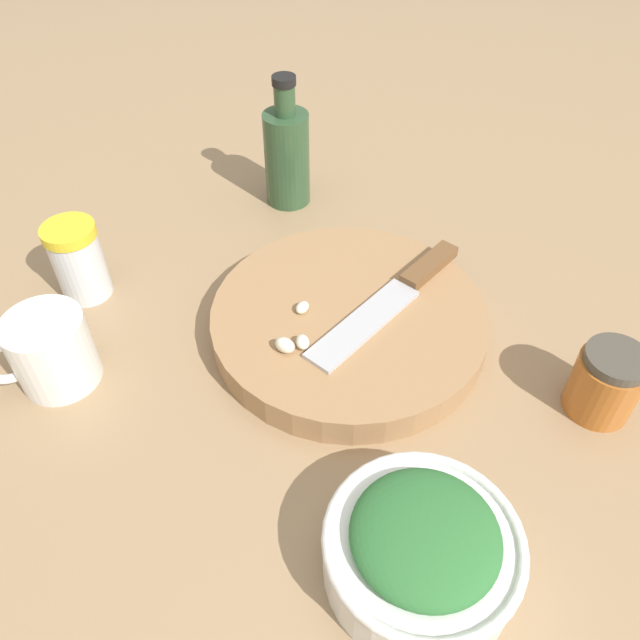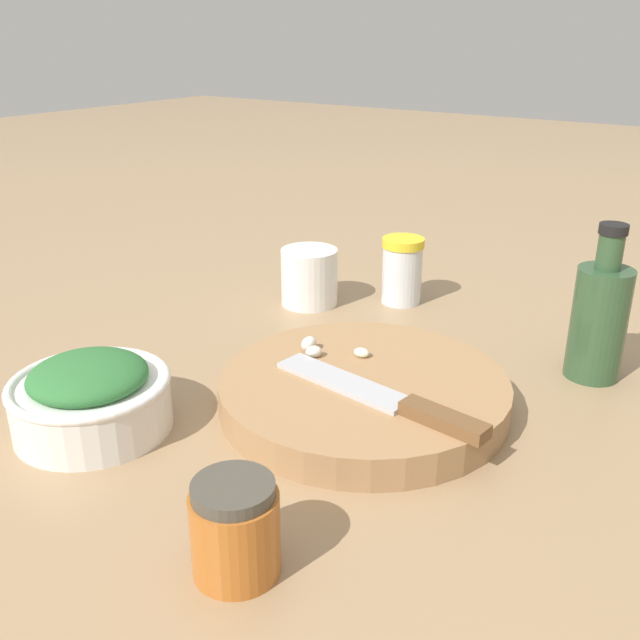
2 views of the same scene
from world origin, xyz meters
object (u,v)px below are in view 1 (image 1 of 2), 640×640
herb_bowl (422,549)px  spice_jar (78,261)px  oil_bottle (287,155)px  chef_knife (397,294)px  coffee_mug (50,351)px  garlic_cloves (294,336)px  cutting_board (349,322)px  honey_jar (606,382)px

herb_bowl → spice_jar: bearing=-9.5°
oil_bottle → chef_knife: bearing=152.0°
chef_knife → coffee_mug: size_ratio=2.35×
garlic_cloves → coffee_mug: coffee_mug is taller
herb_bowl → spice_jar: spice_jar is taller
coffee_mug → garlic_cloves: bearing=-141.1°
chef_knife → spice_jar: spice_jar is taller
coffee_mug → oil_bottle: (-0.00, -0.39, 0.03)m
chef_knife → coffee_mug: coffee_mug is taller
cutting_board → honey_jar: honey_jar is taller
chef_knife → garlic_cloves: size_ratio=3.24×
garlic_cloves → herb_bowl: bearing=149.0°
garlic_cloves → coffee_mug: size_ratio=0.73×
coffee_mug → chef_knife: bearing=-132.3°
cutting_board → herb_bowl: 0.27m
chef_knife → honey_jar: (-0.22, -0.00, -0.00)m
coffee_mug → honey_jar: size_ratio=1.37×
herb_bowl → cutting_board: bearing=-46.1°
chef_knife → herb_bowl: herb_bowl is taller
cutting_board → garlic_cloves: 0.07m
cutting_board → chef_knife: 0.06m
cutting_board → honey_jar: 0.26m
herb_bowl → spice_jar: (0.47, -0.08, 0.01)m
cutting_board → oil_bottle: size_ratio=1.69×
coffee_mug → spice_jar: bearing=-53.6°
chef_knife → spice_jar: (0.32, 0.16, 0.01)m
honey_jar → herb_bowl: bearing=74.0°
cutting_board → herb_bowl: size_ratio=1.92×
cutting_board → oil_bottle: bearing=-40.0°
herb_bowl → oil_bottle: (0.39, -0.36, 0.03)m
garlic_cloves → spice_jar: (0.26, 0.05, 0.01)m
cutting_board → garlic_cloves: (0.02, 0.07, 0.02)m
herb_bowl → honey_jar: same height
chef_knife → honey_jar: size_ratio=3.22×
chef_knife → herb_bowl: size_ratio=1.55×
spice_jar → coffee_mug: (-0.08, 0.10, -0.01)m
garlic_cloves → oil_bottle: oil_bottle is taller
coffee_mug → oil_bottle: size_ratio=0.58×
garlic_cloves → honey_jar: 0.30m
herb_bowl → honey_jar: size_ratio=2.08×
cutting_board → oil_bottle: oil_bottle is taller
chef_knife → spice_jar: 0.35m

